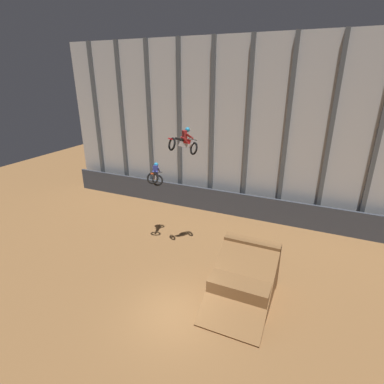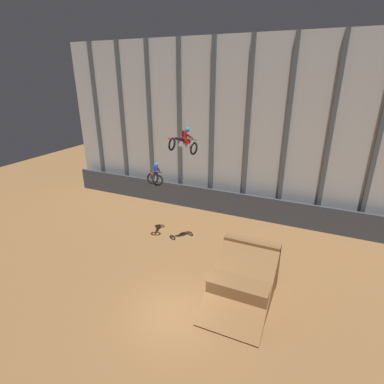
% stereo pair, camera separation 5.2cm
% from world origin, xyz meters
% --- Properties ---
extents(ground_plane, '(60.00, 60.00, 0.00)m').
position_xyz_m(ground_plane, '(0.00, 0.00, 0.00)').
color(ground_plane, olive).
extents(arena_back_wall, '(32.00, 0.40, 12.99)m').
position_xyz_m(arena_back_wall, '(-0.00, 12.21, 6.49)').
color(arena_back_wall, silver).
rests_on(arena_back_wall, ground_plane).
extents(lower_barrier, '(31.36, 0.20, 1.91)m').
position_xyz_m(lower_barrier, '(0.00, 11.30, 0.95)').
color(lower_barrier, '#383D47').
rests_on(lower_barrier, ground_plane).
extents(dirt_ramp, '(2.92, 4.49, 2.61)m').
position_xyz_m(dirt_ramp, '(2.61, 2.76, 0.89)').
color(dirt_ramp, brown).
rests_on(dirt_ramp, ground_plane).
extents(rider_bike_left_air, '(1.21, 1.82, 1.67)m').
position_xyz_m(rider_bike_left_air, '(-4.16, 5.79, 4.47)').
color(rider_bike_left_air, black).
extents(rider_bike_right_air, '(1.59, 1.76, 1.62)m').
position_xyz_m(rider_bike_right_air, '(-1.83, 5.12, 6.93)').
color(rider_bike_right_air, black).
extents(traffic_cone_near_ramp, '(0.36, 0.36, 0.58)m').
position_xyz_m(traffic_cone_near_ramp, '(3.48, 4.74, 0.28)').
color(traffic_cone_near_ramp, black).
rests_on(traffic_cone_near_ramp, ground_plane).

